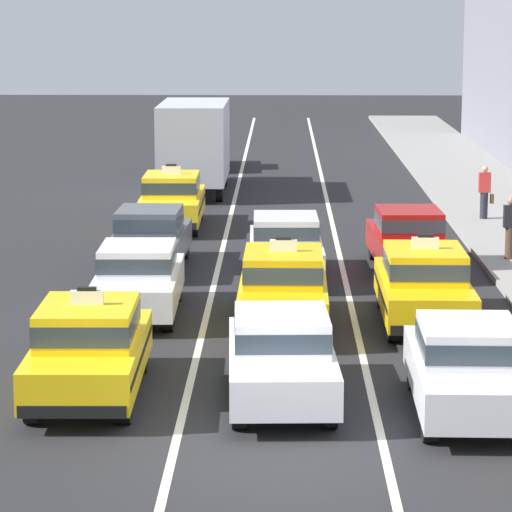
# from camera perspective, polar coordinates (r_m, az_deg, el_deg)

# --- Properties ---
(ground_plane) EXTENTS (160.00, 160.00, 0.00)m
(ground_plane) POSITION_cam_1_polar(r_m,az_deg,el_deg) (20.01, 1.00, -8.69)
(ground_plane) COLOR #232326
(lane_stripe_left_center) EXTENTS (0.14, 80.00, 0.01)m
(lane_stripe_left_center) POSITION_cam_1_polar(r_m,az_deg,el_deg) (39.46, -1.26, 1.07)
(lane_stripe_left_center) COLOR silver
(lane_stripe_left_center) RESTS_ON ground
(lane_stripe_center_right) EXTENTS (0.14, 80.00, 0.01)m
(lane_stripe_center_right) POSITION_cam_1_polar(r_m,az_deg,el_deg) (39.46, 3.38, 1.05)
(lane_stripe_center_right) COLOR silver
(lane_stripe_center_right) RESTS_ON ground
(taxi_left_nearest) EXTENTS (1.89, 4.59, 1.96)m
(taxi_left_nearest) POSITION_cam_1_polar(r_m,az_deg,el_deg) (22.94, -7.20, -3.93)
(taxi_left_nearest) COLOR black
(taxi_left_nearest) RESTS_ON ground
(sedan_left_second) EXTENTS (1.83, 4.33, 1.58)m
(sedan_left_second) POSITION_cam_1_polar(r_m,az_deg,el_deg) (28.76, -5.10, -0.94)
(sedan_left_second) COLOR black
(sedan_left_second) RESTS_ON ground
(sedan_left_third) EXTENTS (1.86, 4.34, 1.58)m
(sedan_left_third) POSITION_cam_1_polar(r_m,az_deg,el_deg) (33.79, -4.59, 0.84)
(sedan_left_third) COLOR black
(sedan_left_third) RESTS_ON ground
(taxi_left_fourth) EXTENTS (1.87, 4.58, 1.96)m
(taxi_left_fourth) POSITION_cam_1_polar(r_m,az_deg,el_deg) (40.03, -3.64, 2.45)
(taxi_left_fourth) COLOR black
(taxi_left_fourth) RESTS_ON ground
(box_truck_left_fifth) EXTENTS (2.32, 6.97, 3.27)m
(box_truck_left_fifth) POSITION_cam_1_polar(r_m,az_deg,el_deg) (47.65, -2.62, 4.89)
(box_truck_left_fifth) COLOR black
(box_truck_left_fifth) RESTS_ON ground
(sedan_left_sixth) EXTENTS (1.89, 4.35, 1.58)m
(sedan_left_sixth) POSITION_cam_1_polar(r_m,az_deg,el_deg) (54.87, -2.08, 4.70)
(sedan_left_sixth) COLOR black
(sedan_left_sixth) RESTS_ON ground
(sedan_center_nearest) EXTENTS (1.93, 4.37, 1.58)m
(sedan_center_nearest) POSITION_cam_1_polar(r_m,az_deg,el_deg) (22.44, 1.09, -4.26)
(sedan_center_nearest) COLOR black
(sedan_center_nearest) RESTS_ON ground
(taxi_center_second) EXTENTS (1.86, 4.58, 1.96)m
(taxi_center_second) POSITION_cam_1_polar(r_m,az_deg,el_deg) (27.54, 1.18, -1.35)
(taxi_center_second) COLOR black
(taxi_center_second) RESTS_ON ground
(sedan_center_third) EXTENTS (1.84, 4.33, 1.58)m
(sedan_center_third) POSITION_cam_1_polar(r_m,az_deg,el_deg) (32.56, 1.28, 0.49)
(sedan_center_third) COLOR black
(sedan_center_third) RESTS_ON ground
(sedan_right_nearest) EXTENTS (1.83, 4.33, 1.58)m
(sedan_right_nearest) POSITION_cam_1_polar(r_m,az_deg,el_deg) (22.04, 9.08, -4.67)
(sedan_right_nearest) COLOR black
(sedan_right_nearest) RESTS_ON ground
(taxi_right_second) EXTENTS (1.85, 4.57, 1.96)m
(taxi_right_second) POSITION_cam_1_polar(r_m,az_deg,el_deg) (28.05, 7.23, -1.21)
(taxi_right_second) COLOR black
(taxi_right_second) RESTS_ON ground
(sedan_right_third) EXTENTS (1.88, 4.35, 1.58)m
(sedan_right_third) POSITION_cam_1_polar(r_m,az_deg,el_deg) (33.80, 6.57, 0.80)
(sedan_right_third) COLOR black
(sedan_right_third) RESTS_ON ground
(pedestrian_near_crosswalk) EXTENTS (0.47, 0.24, 1.64)m
(pedestrian_near_crosswalk) POSITION_cam_1_polar(r_m,az_deg,el_deg) (41.41, 9.82, 2.72)
(pedestrian_near_crosswalk) COLOR #23232D
(pedestrian_near_crosswalk) RESTS_ON sidewalk_curb
(pedestrian_trailing) EXTENTS (0.36, 0.24, 1.61)m
(pedestrian_trailing) POSITION_cam_1_polar(r_m,az_deg,el_deg) (34.96, 10.89, 1.21)
(pedestrian_trailing) COLOR #473828
(pedestrian_trailing) RESTS_ON sidewalk_curb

